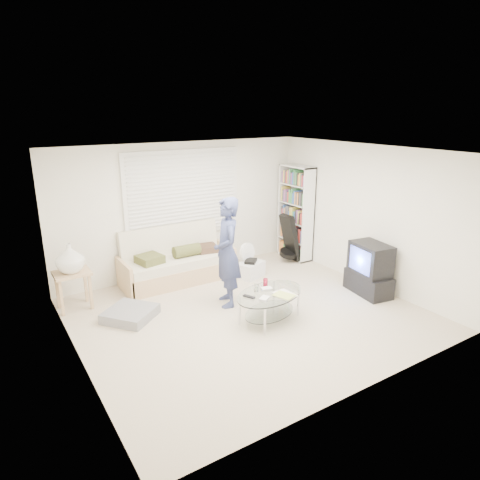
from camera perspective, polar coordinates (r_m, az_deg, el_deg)
ground at (r=6.77m, az=1.13°, el=-9.90°), size 5.00×5.00×0.00m
room_shell at (r=6.59m, az=-1.10°, el=4.47°), size 5.02×4.52×2.51m
window_blinds at (r=8.09m, az=-7.49°, el=6.15°), size 2.32×0.08×1.62m
futon_sofa at (r=8.00m, az=-8.41°, el=-3.12°), size 2.06×0.83×1.01m
grey_floor_pillow at (r=6.83m, az=-14.42°, el=-9.51°), size 0.94×0.94×0.15m
side_table at (r=7.15m, az=-21.70°, el=-2.62°), size 0.55×0.44×1.09m
bookshelf at (r=9.05m, az=7.42°, el=3.63°), size 0.31×0.83×1.96m
guitar_case at (r=8.89m, az=6.65°, el=-0.17°), size 0.40×0.37×0.99m
floor_fan at (r=8.23m, az=0.89°, el=-2.09°), size 0.39×0.25×0.63m
storage_bin at (r=8.12m, az=1.44°, el=-3.91°), size 0.58×0.49×0.34m
tv_unit at (r=7.66m, az=16.88°, el=-3.79°), size 0.56×0.88×0.90m
coffee_table at (r=6.47m, az=3.95°, el=-7.77°), size 1.36×1.05×0.56m
standing_person at (r=6.79m, az=-1.74°, el=-1.67°), size 0.60×0.75×1.78m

